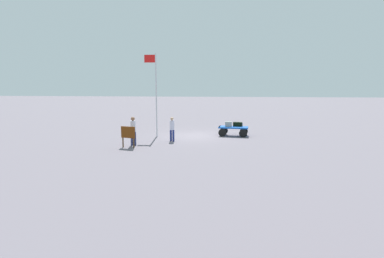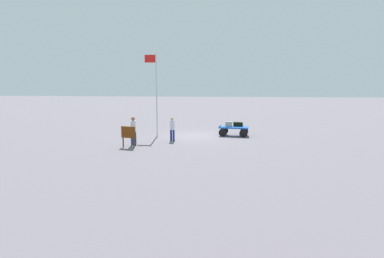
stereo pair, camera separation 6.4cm
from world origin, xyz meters
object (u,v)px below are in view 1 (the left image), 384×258
object	(u,v)px
worker_lead	(172,128)
worker_trailing	(133,129)
suitcase_tan	(228,124)
suitcase_olive	(238,124)
suitcase_grey	(238,124)
luggage_cart	(233,129)
flagpole	(155,89)
signboard	(128,134)

from	to	relation	value
worker_lead	worker_trailing	size ratio (longest dim) A/B	0.90
worker_lead	suitcase_tan	bearing A→B (deg)	-146.07
suitcase_olive	worker_lead	distance (m)	5.36
suitcase_tan	worker_lead	size ratio (longest dim) A/B	0.30
suitcase_grey	worker_trailing	size ratio (longest dim) A/B	0.38
suitcase_olive	worker_lead	world-z (taller)	worker_lead
suitcase_tan	suitcase_olive	bearing A→B (deg)	-155.44
luggage_cart	flagpole	bearing A→B (deg)	7.44
suitcase_olive	worker_lead	xyz separation A→B (m)	(4.52, 2.88, 0.11)
suitcase_tan	worker_trailing	size ratio (longest dim) A/B	0.27
suitcase_grey	signboard	bearing A→B (deg)	36.28
suitcase_tan	worker_trailing	bearing A→B (deg)	34.63
suitcase_olive	worker_trailing	distance (m)	8.07
flagpole	luggage_cart	bearing A→B (deg)	-172.56
suitcase_grey	worker_trailing	bearing A→B (deg)	32.83
worker_lead	flagpole	size ratio (longest dim) A/B	0.27
luggage_cart	worker_trailing	bearing A→B (deg)	32.75
worker_lead	flagpole	distance (m)	3.37
signboard	luggage_cart	bearing A→B (deg)	-143.63
luggage_cart	suitcase_olive	world-z (taller)	suitcase_olive
suitcase_olive	worker_lead	size ratio (longest dim) A/B	0.41
suitcase_olive	suitcase_grey	xyz separation A→B (m)	(0.05, 0.16, 0.03)
worker_lead	signboard	xyz separation A→B (m)	(2.32, 2.26, -0.08)
luggage_cart	suitcase_tan	bearing A→B (deg)	-9.87
suitcase_olive	worker_trailing	bearing A→B (deg)	33.63
luggage_cart	signboard	distance (m)	8.02
worker_trailing	flagpole	bearing A→B (deg)	-102.33
signboard	flagpole	bearing A→B (deg)	-101.97
worker_trailing	flagpole	size ratio (longest dim) A/B	0.30
worker_trailing	signboard	xyz separation A→B (m)	(0.12, 0.68, -0.20)
worker_trailing	suitcase_grey	bearing A→B (deg)	-147.17
suitcase_olive	suitcase_tan	world-z (taller)	suitcase_tan
signboard	worker_lead	bearing A→B (deg)	-135.67
worker_lead	flagpole	world-z (taller)	flagpole
suitcase_tan	flagpole	xyz separation A→B (m)	(5.25, 0.79, 2.53)
worker_lead	worker_trailing	distance (m)	2.71
luggage_cart	worker_trailing	distance (m)	7.54
worker_lead	flagpole	xyz separation A→B (m)	(1.46, -1.76, 2.48)
suitcase_grey	flagpole	bearing A→B (deg)	9.21
suitcase_grey	suitcase_olive	bearing A→B (deg)	-106.22
suitcase_grey	worker_lead	world-z (taller)	worker_lead
suitcase_olive	signboard	xyz separation A→B (m)	(6.83, 5.14, 0.03)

